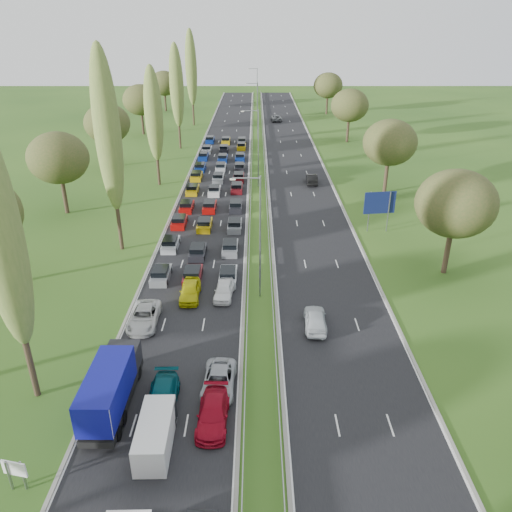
{
  "coord_description": "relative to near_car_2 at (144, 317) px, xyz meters",
  "views": [
    {
      "loc": [
        4.11,
        1.09,
        24.3
      ],
      "look_at": [
        4.12,
        48.89,
        1.5
      ],
      "focal_mm": 35.0,
      "sensor_mm": 36.0,
      "label": 1
    }
  ],
  "objects": [
    {
      "name": "info_sign",
      "position": [
        -3.73,
        -17.02,
        0.61
      ],
      "size": [
        1.49,
        0.42,
        2.1
      ],
      "color": "gray",
      "rests_on": "ground"
    },
    {
      "name": "near_car_7",
      "position": [
        3.34,
        -10.29,
        -0.0
      ],
      "size": [
        2.15,
        5.1,
        1.47
      ],
      "primitive_type": "imported",
      "rotation": [
        0.0,
        0.0,
        0.02
      ],
      "color": "#054954",
      "rests_on": "near_carriageway"
    },
    {
      "name": "near_carriageway",
      "position": [
        3.42,
        44.38,
        -0.76
      ],
      "size": [
        10.5,
        215.0,
        0.04
      ],
      "primitive_type": "cube",
      "color": "black",
      "rests_on": "ground"
    },
    {
      "name": "woodland_right",
      "position": [
        29.67,
        28.55,
        6.92
      ],
      "size": [
        8.0,
        153.0,
        11.1
      ],
      "color": "#2D2116",
      "rests_on": "ground"
    },
    {
      "name": "direction_sign",
      "position": [
        25.07,
        21.22,
        2.81
      ],
      "size": [
        3.98,
        0.65,
        5.2
      ],
      "color": "gray",
      "rests_on": "ground"
    },
    {
      "name": "near_car_10",
      "position": [
        7.11,
        -8.5,
        -0.05
      ],
      "size": [
        2.48,
        5.06,
        1.38
      ],
      "primitive_type": "imported",
      "rotation": [
        0.0,
        0.0,
        -0.04
      ],
      "color": "#A6A9B0",
      "rests_on": "near_carriageway"
    },
    {
      "name": "ground",
      "position": [
        10.17,
        41.88,
        -0.76
      ],
      "size": [
        260.0,
        260.0,
        0.0
      ],
      "primitive_type": "plane",
      "color": "#264C17",
      "rests_on": "ground"
    },
    {
      "name": "far_car_1",
      "position": [
        18.87,
        41.34,
        0.05
      ],
      "size": [
        1.84,
        4.85,
        1.58
      ],
      "primitive_type": "imported",
      "rotation": [
        0.0,
        0.0,
        3.11
      ],
      "color": "black",
      "rests_on": "far_carriageway"
    },
    {
      "name": "near_car_11",
      "position": [
        6.95,
        -11.81,
        -0.02
      ],
      "size": [
        2.15,
        5.02,
        1.44
      ],
      "primitive_type": "imported",
      "rotation": [
        0.0,
        0.0,
        -0.03
      ],
      "color": "maroon",
      "rests_on": "near_carriageway"
    },
    {
      "name": "white_van_rear",
      "position": [
        3.55,
        -13.72,
        0.28
      ],
      "size": [
        1.98,
        5.06,
        2.03
      ],
      "rotation": [
        0.0,
        0.0,
        0.02
      ],
      "color": "silver",
      "rests_on": "near_carriageway"
    },
    {
      "name": "lamp_columns",
      "position": [
        10.17,
        39.88,
        5.24
      ],
      "size": [
        0.18,
        140.18,
        12.0
      ],
      "color": "gray",
      "rests_on": "ground"
    },
    {
      "name": "near_car_2",
      "position": [
        0.0,
        0.0,
        0.0
      ],
      "size": [
        2.56,
        5.37,
        1.48
      ],
      "primitive_type": "imported",
      "rotation": [
        0.0,
        0.0,
        0.02
      ],
      "color": "silver",
      "rests_on": "near_carriageway"
    },
    {
      "name": "far_car_2",
      "position": [
        15.16,
        96.38,
        0.03
      ],
      "size": [
        2.77,
        5.64,
        1.54
      ],
      "primitive_type": "imported",
      "rotation": [
        0.0,
        0.0,
        3.18
      ],
      "color": "slate",
      "rests_on": "far_carriageway"
    },
    {
      "name": "near_car_8",
      "position": [
        3.49,
        4.55,
        0.05
      ],
      "size": [
        1.93,
        4.63,
        1.57
      ],
      "primitive_type": "imported",
      "rotation": [
        0.0,
        0.0,
        0.02
      ],
      "color": "#B5B20C",
      "rests_on": "near_carriageway"
    },
    {
      "name": "central_reservation",
      "position": [
        10.17,
        44.38,
        -0.21
      ],
      "size": [
        2.36,
        215.0,
        0.32
      ],
      "color": "gray",
      "rests_on": "ground"
    },
    {
      "name": "traffic_queue_fill",
      "position": [
        3.41,
        39.39,
        -0.32
      ],
      "size": [
        9.08,
        67.33,
        0.8
      ],
      "color": "slate",
      "rests_on": "ground"
    },
    {
      "name": "poplar_row",
      "position": [
        -5.83,
        30.05,
        11.63
      ],
      "size": [
        2.8,
        127.8,
        22.44
      ],
      "color": "#2D2116",
      "rests_on": "ground"
    },
    {
      "name": "blue_lorry",
      "position": [
        0.01,
        -10.4,
        1.11
      ],
      "size": [
        2.35,
        8.45,
        3.57
      ],
      "rotation": [
        0.0,
        0.0,
        -0.01
      ],
      "color": "black",
      "rests_on": "near_carriageway"
    },
    {
      "name": "woodland_left",
      "position": [
        -16.33,
        24.51,
        6.92
      ],
      "size": [
        8.0,
        166.0,
        11.1
      ],
      "color": "#2D2116",
      "rests_on": "ground"
    },
    {
      "name": "far_car_0",
      "position": [
        14.94,
        -0.47,
        0.05
      ],
      "size": [
        2.08,
        4.73,
        1.58
      ],
      "primitive_type": "imported",
      "rotation": [
        0.0,
        0.0,
        3.1
      ],
      "color": "silver",
      "rests_on": "far_carriageway"
    },
    {
      "name": "far_carriageway",
      "position": [
        16.92,
        44.38,
        -0.76
      ],
      "size": [
        10.5,
        215.0,
        0.04
      ],
      "primitive_type": "cube",
      "color": "black",
      "rests_on": "ground"
    },
    {
      "name": "near_car_12",
      "position": [
        6.72,
        4.77,
        -0.01
      ],
      "size": [
        2.04,
        4.38,
        1.45
      ],
      "primitive_type": "imported",
      "rotation": [
        0.0,
        0.0,
        -0.08
      ],
      "color": "white",
      "rests_on": "near_carriageway"
    }
  ]
}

